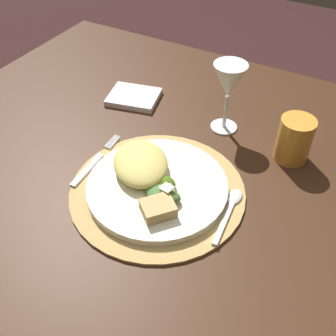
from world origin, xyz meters
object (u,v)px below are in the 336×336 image
(amber_tumbler, at_px, (294,140))
(spoon, at_px, (231,206))
(napkin, at_px, (134,97))
(wine_glass, at_px, (229,83))
(dinner_plate, at_px, (155,186))
(fork, at_px, (94,162))
(dining_table, at_px, (177,218))

(amber_tumbler, bearing_deg, spoon, -105.30)
(spoon, distance_m, napkin, 0.42)
(napkin, distance_m, amber_tumbler, 0.41)
(spoon, bearing_deg, wine_glass, 116.06)
(spoon, xyz_separation_m, amber_tumbler, (0.05, 0.20, 0.04))
(dinner_plate, bearing_deg, spoon, 10.49)
(dinner_plate, xyz_separation_m, amber_tumbler, (0.20, 0.22, 0.03))
(dinner_plate, bearing_deg, fork, 179.06)
(dining_table, relative_size, napkin, 10.26)
(amber_tumbler, bearing_deg, wine_glass, 170.19)
(fork, bearing_deg, wine_glass, 53.64)
(fork, height_order, wine_glass, wine_glass)
(dining_table, relative_size, fork, 7.24)
(dining_table, bearing_deg, dinner_plate, -92.84)
(dining_table, xyz_separation_m, dinner_plate, (-0.00, -0.09, 0.18))
(napkin, bearing_deg, amber_tumbler, -3.72)
(fork, height_order, napkin, napkin)
(dining_table, xyz_separation_m, amber_tumbler, (0.19, 0.13, 0.22))
(spoon, height_order, amber_tumbler, amber_tumbler)
(fork, bearing_deg, dining_table, 29.42)
(napkin, xyz_separation_m, amber_tumbler, (0.41, -0.03, 0.04))
(napkin, bearing_deg, spoon, -32.17)
(dinner_plate, xyz_separation_m, wine_glass, (0.04, 0.25, 0.10))
(dinner_plate, bearing_deg, dining_table, 87.16)
(fork, relative_size, wine_glass, 1.07)
(spoon, height_order, napkin, napkin)
(dining_table, relative_size, wine_glass, 7.76)
(dinner_plate, height_order, spoon, dinner_plate)
(dining_table, distance_m, spoon, 0.24)
(wine_glass, bearing_deg, fork, -126.36)
(wine_glass, distance_m, amber_tumbler, 0.18)
(fork, xyz_separation_m, wine_glass, (0.18, 0.25, 0.11))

